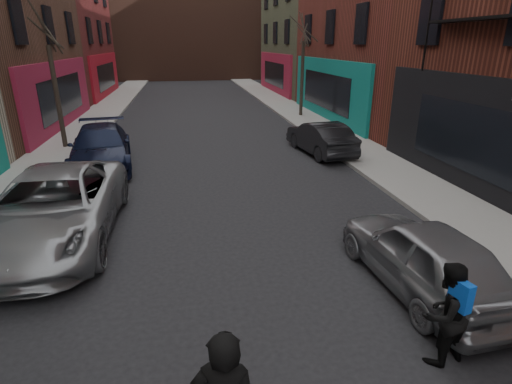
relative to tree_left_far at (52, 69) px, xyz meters
name	(u,v)px	position (x,y,z in m)	size (l,w,h in m)	color
sidewalk_left	(109,107)	(-0.05, 12.00, -3.31)	(2.50, 84.00, 0.13)	gray
sidewalk_right	(279,103)	(12.45, 12.00, -3.31)	(2.50, 84.00, 0.13)	gray
building_far	(186,21)	(6.20, 38.00, 3.62)	(40.00, 10.00, 14.00)	#47281E
tree_left_far	(52,69)	(0.00, 0.00, 0.00)	(2.00, 2.00, 6.50)	black
tree_right_far	(303,58)	(12.40, 6.00, 0.15)	(2.00, 2.00, 6.80)	black
parked_left_far	(54,207)	(2.08, -9.03, -2.57)	(2.69, 5.83, 1.62)	gray
parked_left_end	(101,147)	(2.07, -3.03, -2.63)	(2.09, 5.15, 1.49)	black
parked_right_far	(424,255)	(9.40, -12.40, -2.69)	(1.62, 4.04, 1.38)	gray
parked_right_end	(320,138)	(10.72, -2.64, -2.71)	(1.43, 4.10, 1.35)	black
pedestrian	(445,313)	(8.63, -14.14, -2.57)	(0.89, 0.77, 1.59)	black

